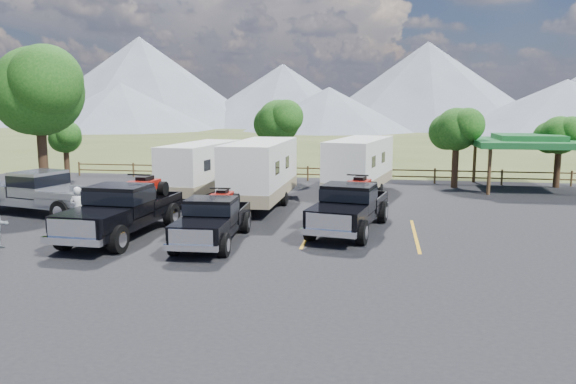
% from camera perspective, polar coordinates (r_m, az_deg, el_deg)
% --- Properties ---
extents(ground, '(320.00, 320.00, 0.00)m').
position_cam_1_polar(ground, '(18.57, -5.42, -6.64)').
color(ground, '#3D4E21').
rests_on(ground, ground).
extents(asphalt_lot, '(44.00, 34.00, 0.04)m').
position_cam_1_polar(asphalt_lot, '(21.38, -3.36, -4.47)').
color(asphalt_lot, black).
rests_on(asphalt_lot, ground).
extents(stall_lines, '(12.12, 5.50, 0.01)m').
position_cam_1_polar(stall_lines, '(22.33, -2.80, -3.82)').
color(stall_lines, '#C58E17').
rests_on(stall_lines, asphalt_lot).
extents(tree_big_nw, '(5.54, 5.18, 7.84)m').
position_cam_1_polar(tree_big_nw, '(31.42, -24.06, 9.32)').
color(tree_big_nw, black).
rests_on(tree_big_nw, ground).
extents(tree_ne_a, '(3.11, 2.92, 4.76)m').
position_cam_1_polar(tree_ne_a, '(34.60, 16.72, 6.11)').
color(tree_ne_a, black).
rests_on(tree_ne_a, ground).
extents(tree_ne_b, '(2.77, 2.59, 4.27)m').
position_cam_1_polar(tree_ne_b, '(36.82, 25.84, 5.19)').
color(tree_ne_b, black).
rests_on(tree_ne_b, ground).
extents(tree_north, '(3.46, 3.24, 5.25)m').
position_cam_1_polar(tree_north, '(36.92, -0.99, 7.18)').
color(tree_north, black).
rests_on(tree_north, ground).
extents(tree_nw_small, '(2.59, 2.43, 3.85)m').
position_cam_1_polar(tree_nw_small, '(40.09, -21.71, 5.19)').
color(tree_nw_small, black).
rests_on(tree_nw_small, ground).
extents(rail_fence, '(36.12, 0.12, 1.00)m').
position_cam_1_polar(rail_fence, '(36.14, 5.18, 1.97)').
color(rail_fence, '#503D22').
rests_on(rail_fence, ground).
extents(pavilion, '(6.20, 6.20, 3.22)m').
position_cam_1_polar(pavilion, '(35.35, 23.17, 4.69)').
color(pavilion, '#503D22').
rests_on(pavilion, ground).
extents(mountain_range, '(209.00, 71.00, 20.00)m').
position_cam_1_polar(mountain_range, '(123.89, 3.79, 10.28)').
color(mountain_range, slate).
rests_on(mountain_range, ground).
extents(rig_left, '(2.62, 6.73, 2.21)m').
position_cam_1_polar(rig_left, '(21.84, -16.36, -1.62)').
color(rig_left, black).
rests_on(rig_left, asphalt_lot).
extents(rig_center, '(2.12, 5.56, 1.83)m').
position_cam_1_polar(rig_center, '(20.27, -7.61, -2.66)').
color(rig_center, black).
rests_on(rig_center, asphalt_lot).
extents(rig_right, '(3.07, 6.48, 2.08)m').
position_cam_1_polar(rig_right, '(22.10, 6.33, -1.36)').
color(rig_right, black).
rests_on(rig_right, asphalt_lot).
extents(trailer_left, '(2.80, 8.33, 2.88)m').
position_cam_1_polar(trailer_left, '(30.10, -8.81, 2.31)').
color(trailer_left, silver).
rests_on(trailer_left, asphalt_lot).
extents(trailer_center, '(2.44, 9.07, 3.16)m').
position_cam_1_polar(trailer_center, '(27.13, -2.78, 1.99)').
color(trailer_center, silver).
rests_on(trailer_center, asphalt_lot).
extents(trailer_right, '(3.64, 8.87, 3.07)m').
position_cam_1_polar(trailer_right, '(30.67, 7.29, 2.65)').
color(trailer_right, silver).
rests_on(trailer_right, asphalt_lot).
extents(pickup_silver, '(6.87, 3.62, 1.97)m').
position_cam_1_polar(pickup_silver, '(27.36, -23.70, -0.03)').
color(pickup_silver, gray).
rests_on(pickup_silver, asphalt_lot).
extents(person_a, '(0.67, 0.47, 1.78)m').
position_cam_1_polar(person_a, '(23.25, -20.53, -1.65)').
color(person_a, silver).
rests_on(person_a, asphalt_lot).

